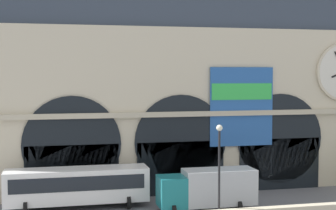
% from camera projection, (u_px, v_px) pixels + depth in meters
% --- Properties ---
extents(ground_plane, '(200.00, 200.00, 0.00)m').
position_uv_depth(ground_plane, '(197.00, 209.00, 39.47)').
color(ground_plane, slate).
extents(station_building, '(38.69, 5.06, 18.33)m').
position_uv_depth(station_building, '(175.00, 91.00, 46.07)').
color(station_building, beige).
rests_on(station_building, ground).
extents(bus_midwest, '(11.00, 3.25, 3.10)m').
position_uv_depth(bus_midwest, '(77.00, 185.00, 39.72)').
color(bus_midwest, white).
rests_on(bus_midwest, ground).
extents(box_truck_center, '(7.50, 2.91, 3.12)m').
position_uv_depth(box_truck_center, '(208.00, 188.00, 39.15)').
color(box_truck_center, '#19727A').
rests_on(box_truck_center, ground).
extents(street_lamp_quayside, '(0.44, 0.44, 6.90)m').
position_uv_depth(street_lamp_quayside, '(219.00, 160.00, 35.65)').
color(street_lamp_quayside, black).
rests_on(street_lamp_quayside, ground).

